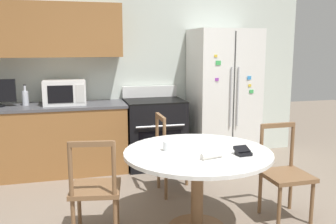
# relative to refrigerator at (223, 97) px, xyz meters

# --- Properties ---
(back_wall) EXTENTS (5.20, 0.44, 2.60)m
(back_wall) POSITION_rel_refrigerator_xyz_m (-1.56, 0.37, 0.51)
(back_wall) COLOR silver
(back_wall) RESTS_ON ground_plane
(kitchen_counter) EXTENTS (2.09, 0.64, 0.90)m
(kitchen_counter) POSITION_rel_refrigerator_xyz_m (-2.43, 0.07, -0.48)
(kitchen_counter) COLOR #936033
(kitchen_counter) RESTS_ON ground_plane
(refrigerator) EXTENTS (0.88, 0.75, 1.87)m
(refrigerator) POSITION_rel_refrigerator_xyz_m (0.00, 0.00, 0.00)
(refrigerator) COLOR white
(refrigerator) RESTS_ON ground_plane
(oven_range) EXTENTS (0.78, 0.68, 1.08)m
(oven_range) POSITION_rel_refrigerator_xyz_m (-0.99, 0.04, -0.47)
(oven_range) COLOR black
(oven_range) RESTS_ON ground_plane
(microwave) EXTENTS (0.52, 0.37, 0.31)m
(microwave) POSITION_rel_refrigerator_xyz_m (-2.15, 0.08, 0.12)
(microwave) COLOR white
(microwave) RESTS_ON kitchen_counter
(counter_bottle) EXTENTS (0.08, 0.08, 0.26)m
(counter_bottle) POSITION_rel_refrigerator_xyz_m (-2.63, 0.13, 0.07)
(counter_bottle) COLOR silver
(counter_bottle) RESTS_ON kitchen_counter
(dining_table) EXTENTS (1.30, 1.30, 0.74)m
(dining_table) POSITION_rel_refrigerator_xyz_m (-1.03, -1.86, -0.33)
(dining_table) COLOR white
(dining_table) RESTS_ON ground_plane
(dining_chair_far) EXTENTS (0.42, 0.42, 0.90)m
(dining_chair_far) POSITION_rel_refrigerator_xyz_m (-0.99, -0.97, -0.50)
(dining_chair_far) COLOR brown
(dining_chair_far) RESTS_ON ground_plane
(dining_chair_left) EXTENTS (0.49, 0.49, 0.90)m
(dining_chair_left) POSITION_rel_refrigerator_xyz_m (-1.92, -1.76, -0.50)
(dining_chair_left) COLOR brown
(dining_chair_left) RESTS_ON ground_plane
(dining_chair_right) EXTENTS (0.42, 0.42, 0.90)m
(dining_chair_right) POSITION_rel_refrigerator_xyz_m (-0.14, -1.84, -0.50)
(dining_chair_right) COLOR brown
(dining_chair_right) RESTS_ON ground_plane
(candle_glass) EXTENTS (0.08, 0.08, 0.08)m
(candle_glass) POSITION_rel_refrigerator_xyz_m (-1.29, -1.78, -0.16)
(candle_glass) COLOR silver
(candle_glass) RESTS_ON dining_table
(folded_napkin) EXTENTS (0.20, 0.09, 0.05)m
(folded_napkin) POSITION_rel_refrigerator_xyz_m (-1.00, -2.10, -0.17)
(folded_napkin) COLOR silver
(folded_napkin) RESTS_ON dining_table
(wallet) EXTENTS (0.13, 0.14, 0.07)m
(wallet) POSITION_rel_refrigerator_xyz_m (-0.70, -2.07, -0.17)
(wallet) COLOR black
(wallet) RESTS_ON dining_table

